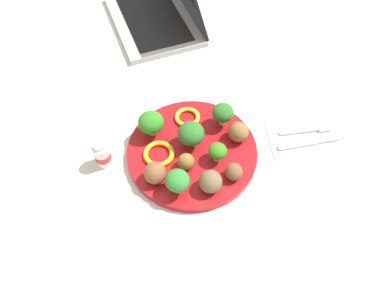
# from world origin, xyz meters

# --- Properties ---
(ground_plane) EXTENTS (4.00, 4.00, 0.00)m
(ground_plane) POSITION_xyz_m (0.00, 0.00, 0.00)
(ground_plane) COLOR beige
(plate) EXTENTS (0.28, 0.28, 0.02)m
(plate) POSITION_xyz_m (0.00, 0.00, 0.01)
(plate) COLOR maroon
(plate) RESTS_ON ground_plane
(broccoli_floret_front_right) EXTENTS (0.05, 0.05, 0.06)m
(broccoli_floret_front_right) POSITION_xyz_m (-0.04, -0.09, 0.05)
(broccoli_floret_front_right) COLOR #A2C075
(broccoli_floret_front_right) RESTS_ON plate
(broccoli_floret_mid_right) EXTENTS (0.04, 0.04, 0.04)m
(broccoli_floret_mid_right) POSITION_xyz_m (0.05, -0.03, 0.04)
(broccoli_floret_mid_right) COLOR #A0CD80
(broccoli_floret_mid_right) RESTS_ON plate
(broccoli_floret_mid_left) EXTENTS (0.05, 0.05, 0.06)m
(broccoli_floret_mid_left) POSITION_xyz_m (0.08, 0.06, 0.05)
(broccoli_floret_mid_left) COLOR #AABB78
(broccoli_floret_mid_left) RESTS_ON plate
(broccoli_floret_far_rim) EXTENTS (0.06, 0.06, 0.06)m
(broccoli_floret_far_rim) POSITION_xyz_m (-0.08, 0.05, 0.05)
(broccoli_floret_far_rim) COLOR #93CE7F
(broccoli_floret_far_rim) RESTS_ON plate
(broccoli_floret_near_rim) EXTENTS (0.06, 0.06, 0.06)m
(broccoli_floret_near_rim) POSITION_xyz_m (-0.00, 0.01, 0.05)
(broccoli_floret_near_rim) COLOR #9BC979
(broccoli_floret_near_rim) RESTS_ON plate
(meatball_far_rim) EXTENTS (0.04, 0.04, 0.04)m
(meatball_far_rim) POSITION_xyz_m (0.10, 0.02, 0.04)
(meatball_far_rim) COLOR brown
(meatball_far_rim) RESTS_ON plate
(meatball_mid_right) EXTENTS (0.05, 0.05, 0.05)m
(meatball_mid_right) POSITION_xyz_m (-0.08, -0.06, 0.04)
(meatball_mid_right) COLOR brown
(meatball_mid_right) RESTS_ON plate
(meatball_front_right) EXTENTS (0.05, 0.05, 0.05)m
(meatball_front_right) POSITION_xyz_m (0.02, -0.10, 0.04)
(meatball_front_right) COLOR brown
(meatball_front_right) RESTS_ON plate
(meatball_front_left) EXTENTS (0.03, 0.03, 0.03)m
(meatball_front_left) POSITION_xyz_m (-0.02, -0.04, 0.03)
(meatball_front_left) COLOR brown
(meatball_front_left) RESTS_ON plate
(meatball_near_rim) EXTENTS (0.04, 0.04, 0.04)m
(meatball_near_rim) POSITION_xyz_m (0.07, -0.08, 0.03)
(meatball_near_rim) COLOR brown
(meatball_near_rim) RESTS_ON plate
(pepper_ring_mid_left) EXTENTS (0.09, 0.09, 0.01)m
(pepper_ring_mid_left) POSITION_xyz_m (-0.07, -0.01, 0.02)
(pepper_ring_mid_left) COLOR yellow
(pepper_ring_mid_left) RESTS_ON plate
(pepper_ring_near_rim) EXTENTS (0.08, 0.08, 0.01)m
(pepper_ring_near_rim) POSITION_xyz_m (-0.00, 0.09, 0.02)
(pepper_ring_near_rim) COLOR yellow
(pepper_ring_near_rim) RESTS_ON plate
(napkin) EXTENTS (0.17, 0.12, 0.01)m
(napkin) POSITION_xyz_m (0.26, 0.01, 0.00)
(napkin) COLOR white
(napkin) RESTS_ON ground_plane
(fork) EXTENTS (0.12, 0.02, 0.01)m
(fork) POSITION_xyz_m (0.27, 0.03, 0.01)
(fork) COLOR silver
(fork) RESTS_ON napkin
(knife) EXTENTS (0.15, 0.03, 0.01)m
(knife) POSITION_xyz_m (0.27, -0.01, 0.01)
(knife) COLOR silver
(knife) RESTS_ON napkin
(yogurt_bottle) EXTENTS (0.03, 0.03, 0.07)m
(yogurt_bottle) POSITION_xyz_m (-0.19, 0.00, 0.03)
(yogurt_bottle) COLOR white
(yogurt_bottle) RESTS_ON ground_plane
(laptop) EXTENTS (0.29, 0.36, 0.21)m
(laptop) POSITION_xyz_m (-0.03, 0.48, 0.04)
(laptop) COLOR #B3B3B3
(laptop) RESTS_ON ground_plane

